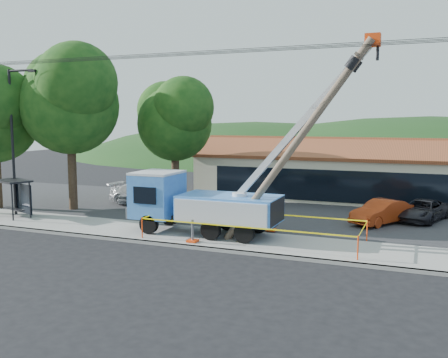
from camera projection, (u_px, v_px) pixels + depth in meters
ground at (181, 261)px, 21.25m from camera, size 120.00×120.00×0.00m
curb at (201, 248)px, 23.17m from camera, size 60.00×0.25×0.15m
sidewalk at (217, 239)px, 24.92m from camera, size 60.00×4.00×0.15m
parking_lot at (265, 212)px, 32.29m from camera, size 60.00×12.00×0.10m
strip_mall at (347, 174)px, 37.92m from camera, size 22.50×8.53×4.67m
streetlight at (15, 131)px, 30.34m from camera, size 2.13×0.22×9.00m
tree_west_near at (70, 96)px, 32.17m from camera, size 7.56×6.72×10.80m
tree_lot at (175, 116)px, 35.07m from camera, size 6.30×5.60×8.94m
hill_west at (255, 158)px, 77.45m from camera, size 78.40×56.00×28.00m
hill_center at (429, 163)px, 68.15m from camera, size 89.60×64.00×32.00m
utility_truck at (201, 201)px, 25.65m from camera, size 12.38×4.18×9.52m
leaning_pole at (301, 136)px, 22.73m from camera, size 6.90×1.97×9.47m
bus_shelter at (15, 190)px, 30.07m from camera, size 2.69×2.14×2.26m
caution_tape at (253, 224)px, 24.44m from camera, size 10.53×3.56×1.03m
car_silver at (137, 203)px, 35.85m from camera, size 2.53×4.36×1.40m
car_red at (381, 225)px, 28.43m from camera, size 3.42×4.28×1.37m
car_white at (144, 206)px, 34.93m from camera, size 5.12×2.25×1.47m
car_dark at (422, 222)px, 29.34m from camera, size 3.38×4.85×1.23m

